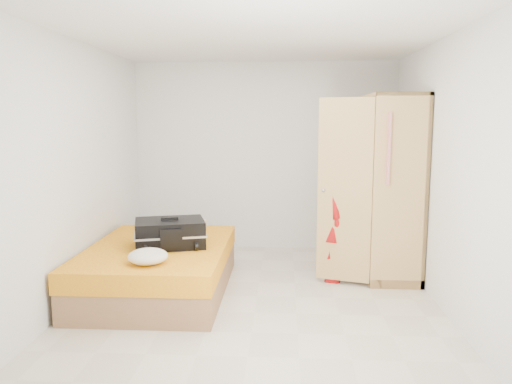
# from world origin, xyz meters

# --- Properties ---
(room) EXTENTS (4.00, 4.02, 2.60)m
(room) POSITION_xyz_m (0.00, 0.00, 1.30)
(room) COLOR beige
(room) RESTS_ON ground
(bed) EXTENTS (1.42, 2.02, 0.50)m
(bed) POSITION_xyz_m (-1.05, 0.10, 0.25)
(bed) COLOR #976B44
(bed) RESTS_ON ground
(wardrobe) EXTENTS (1.15, 1.20, 2.10)m
(wardrobe) POSITION_xyz_m (1.45, 0.87, 1.00)
(wardrobe) COLOR tan
(wardrobe) RESTS_ON ground
(person) EXTENTS (0.50, 0.64, 1.55)m
(person) POSITION_xyz_m (0.86, 0.65, 0.77)
(person) COLOR red
(person) RESTS_ON ground
(suitcase) EXTENTS (0.84, 0.70, 0.31)m
(suitcase) POSITION_xyz_m (-0.92, 0.08, 0.64)
(suitcase) COLOR black
(suitcase) RESTS_ON bed
(round_cushion) EXTENTS (0.37, 0.37, 0.14)m
(round_cushion) POSITION_xyz_m (-0.98, -0.56, 0.57)
(round_cushion) COLOR silver
(round_cushion) RESTS_ON bed
(pillow) EXTENTS (0.52, 0.28, 0.09)m
(pillow) POSITION_xyz_m (-0.94, 0.95, 0.55)
(pillow) COLOR silver
(pillow) RESTS_ON bed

